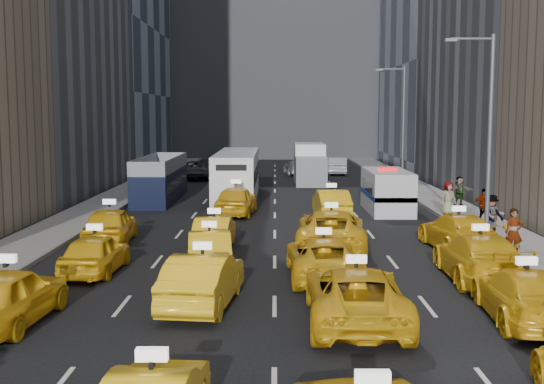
# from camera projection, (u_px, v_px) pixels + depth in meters

# --- Properties ---
(ground) EXTENTS (160.00, 160.00, 0.00)m
(ground) POSITION_uv_depth(u_px,v_px,m) (274.00, 327.00, 18.08)
(ground) COLOR black
(ground) RESTS_ON ground
(sidewalk_west) EXTENTS (3.00, 90.00, 0.15)m
(sidewalk_west) POSITION_uv_depth(u_px,v_px,m) (109.00, 202.00, 42.95)
(sidewalk_west) COLOR gray
(sidewalk_west) RESTS_ON ground
(sidewalk_east) EXTENTS (3.00, 90.00, 0.15)m
(sidewalk_east) POSITION_uv_depth(u_px,v_px,m) (441.00, 202.00, 42.86)
(sidewalk_east) COLOR gray
(sidewalk_east) RESTS_ON ground
(curb_west) EXTENTS (0.15, 90.00, 0.18)m
(curb_west) POSITION_uv_depth(u_px,v_px,m) (132.00, 202.00, 42.94)
(curb_west) COLOR slate
(curb_west) RESTS_ON ground
(curb_east) EXTENTS (0.15, 90.00, 0.18)m
(curb_east) POSITION_uv_depth(u_px,v_px,m) (418.00, 202.00, 42.86)
(curb_east) COLOR slate
(curb_east) RESTS_ON ground
(building_backdrop) EXTENTS (30.00, 12.00, 40.00)m
(building_backdrop) POSITION_uv_depth(u_px,v_px,m) (275.00, 1.00, 87.30)
(building_backdrop) COLOR slate
(building_backdrop) RESTS_ON ground
(streetlight_near) EXTENTS (2.15, 0.22, 9.00)m
(streetlight_near) POSITION_uv_depth(u_px,v_px,m) (487.00, 130.00, 29.39)
(streetlight_near) COLOR #595B60
(streetlight_near) RESTS_ON ground
(streetlight_far) EXTENTS (2.15, 0.22, 9.00)m
(streetlight_far) POSITION_uv_depth(u_px,v_px,m) (402.00, 123.00, 49.26)
(streetlight_far) COLOR #595B60
(streetlight_far) RESTS_ON ground
(taxi_4) EXTENTS (2.24, 4.84, 1.61)m
(taxi_4) POSITION_uv_depth(u_px,v_px,m) (7.00, 296.00, 18.14)
(taxi_4) COLOR yellow
(taxi_4) RESTS_ON ground
(taxi_5) EXTENTS (2.23, 4.98, 1.59)m
(taxi_5) POSITION_uv_depth(u_px,v_px,m) (203.00, 280.00, 19.98)
(taxi_5) COLOR yellow
(taxi_5) RESTS_ON ground
(taxi_6) EXTENTS (2.67, 5.61, 1.55)m
(taxi_6) POSITION_uv_depth(u_px,v_px,m) (356.00, 295.00, 18.36)
(taxi_6) COLOR yellow
(taxi_6) RESTS_ON ground
(taxi_7) EXTENTS (2.40, 5.19, 1.47)m
(taxi_7) POSITION_uv_depth(u_px,v_px,m) (525.00, 295.00, 18.50)
(taxi_7) COLOR yellow
(taxi_7) RESTS_ON ground
(taxi_8) EXTENTS (1.87, 4.29, 1.44)m
(taxi_8) POSITION_uv_depth(u_px,v_px,m) (95.00, 253.00, 24.10)
(taxi_8) COLOR yellow
(taxi_8) RESTS_ON ground
(taxi_9) EXTENTS (1.96, 4.43, 1.41)m
(taxi_9) POSITION_uv_depth(u_px,v_px,m) (210.00, 249.00, 24.90)
(taxi_9) COLOR yellow
(taxi_9) RESTS_ON ground
(taxi_10) EXTENTS (2.52, 5.19, 1.42)m
(taxi_10) POSITION_uv_depth(u_px,v_px,m) (323.00, 258.00, 23.41)
(taxi_10) COLOR yellow
(taxi_10) RESTS_ON ground
(taxi_11) EXTENTS (2.42, 5.63, 1.62)m
(taxi_11) POSITION_uv_depth(u_px,v_px,m) (479.00, 257.00, 23.03)
(taxi_11) COLOR yellow
(taxi_11) RESTS_ON ground
(taxi_12) EXTENTS (2.23, 4.87, 1.62)m
(taxi_12) POSITION_uv_depth(u_px,v_px,m) (110.00, 225.00, 29.61)
(taxi_12) COLOR yellow
(taxi_12) RESTS_ON ground
(taxi_13) EXTENTS (1.57, 4.23, 1.38)m
(taxi_13) POSITION_uv_depth(u_px,v_px,m) (214.00, 232.00, 28.50)
(taxi_13) COLOR yellow
(taxi_13) RESTS_ON ground
(taxi_14) EXTENTS (3.22, 6.19, 1.67)m
(taxi_14) POSITION_uv_depth(u_px,v_px,m) (331.00, 230.00, 28.24)
(taxi_14) COLOR yellow
(taxi_14) RESTS_ON ground
(taxi_15) EXTENTS (2.60, 5.43, 1.53)m
(taxi_15) POSITION_uv_depth(u_px,v_px,m) (458.00, 232.00, 28.15)
(taxi_15) COLOR yellow
(taxi_15) RESTS_ON ground
(taxi_16) EXTENTS (2.40, 5.05, 1.67)m
(taxi_16) POSITION_uv_depth(u_px,v_px,m) (236.00, 200.00, 37.89)
(taxi_16) COLOR yellow
(taxi_16) RESTS_ON ground
(taxi_17) EXTENTS (1.90, 4.80, 1.55)m
(taxi_17) POSITION_uv_depth(u_px,v_px,m) (331.00, 204.00, 36.97)
(taxi_17) COLOR yellow
(taxi_17) RESTS_ON ground
(nypd_van) EXTENTS (2.93, 6.18, 2.56)m
(nypd_van) POSITION_uv_depth(u_px,v_px,m) (387.00, 192.00, 39.22)
(nypd_van) COLOR silver
(nypd_van) RESTS_ON ground
(double_decker) EXTENTS (2.71, 9.79, 2.82)m
(double_decker) POSITION_uv_depth(u_px,v_px,m) (160.00, 179.00, 44.24)
(double_decker) COLOR black
(double_decker) RESTS_ON ground
(city_bus) EXTENTS (3.19, 12.23, 3.13)m
(city_bus) POSITION_uv_depth(u_px,v_px,m) (237.00, 176.00, 44.82)
(city_bus) COLOR white
(city_bus) RESTS_ON ground
(box_truck) EXTENTS (2.72, 7.11, 3.20)m
(box_truck) POSITION_uv_depth(u_px,v_px,m) (310.00, 164.00, 55.08)
(box_truck) COLOR white
(box_truck) RESTS_ON ground
(misc_car_0) EXTENTS (1.95, 4.56, 1.46)m
(misc_car_0) POSITION_uv_depth(u_px,v_px,m) (384.00, 190.00, 44.15)
(misc_car_0) COLOR #9B9EA2
(misc_car_0) RESTS_ON ground
(misc_car_1) EXTENTS (3.23, 5.94, 1.58)m
(misc_car_1) POSITION_uv_depth(u_px,v_px,m) (196.00, 170.00, 58.73)
(misc_car_1) COLOR black
(misc_car_1) RESTS_ON ground
(misc_car_2) EXTENTS (2.44, 4.92, 1.37)m
(misc_car_2) POSITION_uv_depth(u_px,v_px,m) (296.00, 167.00, 62.70)
(misc_car_2) COLOR slate
(misc_car_2) RESTS_ON ground
(misc_car_3) EXTENTS (1.81, 3.99, 1.33)m
(misc_car_3) POSITION_uv_depth(u_px,v_px,m) (247.00, 169.00, 61.09)
(misc_car_3) COLOR black
(misc_car_3) RESTS_ON ground
(misc_car_4) EXTENTS (2.09, 4.97, 1.60)m
(misc_car_4) POSITION_uv_depth(u_px,v_px,m) (337.00, 166.00, 63.25)
(misc_car_4) COLOR #999CA0
(misc_car_4) RESTS_ON ground
(pedestrian_0) EXTENTS (0.76, 0.58, 1.86)m
(pedestrian_0) POSITION_uv_depth(u_px,v_px,m) (514.00, 232.00, 26.22)
(pedestrian_0) COLOR gray
(pedestrian_0) RESTS_ON sidewalk_east
(pedestrian_1) EXTENTS (0.94, 0.59, 1.83)m
(pedestrian_1) POSITION_uv_depth(u_px,v_px,m) (494.00, 215.00, 30.80)
(pedestrian_1) COLOR gray
(pedestrian_1) RESTS_ON sidewalk_east
(pedestrian_2) EXTENTS (1.24, 0.65, 1.83)m
(pedestrian_2) POSITION_uv_depth(u_px,v_px,m) (491.00, 215.00, 30.80)
(pedestrian_2) COLOR gray
(pedestrian_2) RESTS_ON sidewalk_east
(pedestrian_3) EXTENTS (1.11, 0.70, 1.75)m
(pedestrian_3) POSITION_uv_depth(u_px,v_px,m) (483.00, 206.00, 34.27)
(pedestrian_3) COLOR gray
(pedestrian_3) RESTS_ON sidewalk_east
(pedestrian_4) EXTENTS (0.99, 0.76, 1.80)m
(pedestrian_4) POSITION_uv_depth(u_px,v_px,m) (448.00, 198.00, 37.12)
(pedestrian_4) COLOR gray
(pedestrian_4) RESTS_ON sidewalk_east
(pedestrian_5) EXTENTS (1.72, 1.11, 1.79)m
(pedestrian_5) POSITION_uv_depth(u_px,v_px,m) (459.00, 191.00, 40.46)
(pedestrian_5) COLOR gray
(pedestrian_5) RESTS_ON sidewalk_east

